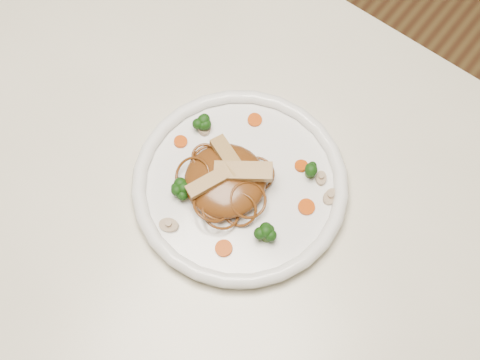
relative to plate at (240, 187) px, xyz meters
The scene contains 20 objects.
ground 0.76m from the plate, 153.25° to the right, with size 4.00×4.00×0.00m, color #55331D.
table 0.13m from the plate, 153.25° to the right, with size 1.20×0.80×0.75m.
plate is the anchor object (origin of this frame).
noodle_mound 0.03m from the plate, 137.95° to the right, with size 0.11×0.11×0.04m, color #603512.
chicken_a 0.04m from the plate, 64.83° to the left, with size 0.08×0.02×0.01m, color tan.
chicken_b 0.05m from the plate, 160.92° to the left, with size 0.06×0.02×0.01m, color tan.
chicken_c 0.06m from the plate, 124.18° to the right, with size 0.06×0.02×0.01m, color tan.
broccoli_0 0.10m from the plate, 47.42° to the left, with size 0.02×0.02×0.03m, color #16430E, non-canonical shape.
broccoli_1 0.10m from the plate, 158.78° to the left, with size 0.03×0.03×0.03m, color #16430E, non-canonical shape.
broccoli_2 0.08m from the plate, 131.02° to the right, with size 0.03×0.03×0.03m, color #16430E, non-canonical shape.
broccoli_3 0.09m from the plate, 27.44° to the right, with size 0.03×0.03×0.03m, color #16430E, non-canonical shape.
carrot_0 0.09m from the plate, 55.97° to the left, with size 0.02×0.02×0.01m, color #B43C06.
carrot_1 0.11m from the plate, behind, with size 0.02×0.02×0.01m, color #B43C06.
carrot_2 0.10m from the plate, 17.04° to the left, with size 0.02×0.02×0.01m, color #B43C06.
carrot_3 0.10m from the plate, 116.37° to the left, with size 0.02×0.02×0.01m, color #B43C06.
carrot_4 0.10m from the plate, 64.66° to the right, with size 0.02×0.02×0.01m, color #B43C06.
mushroom_0 0.11m from the plate, 108.98° to the right, with size 0.03×0.03×0.01m, color #C2AC91.
mushroom_1 0.12m from the plate, 29.03° to the left, with size 0.03×0.03×0.01m, color #C2AC91.
mushroom_2 0.10m from the plate, 158.29° to the left, with size 0.03×0.03×0.01m, color #C2AC91.
mushroom_3 0.11m from the plate, 42.19° to the left, with size 0.02×0.02×0.01m, color #C2AC91.
Camera 1 is at (0.32, -0.27, 1.62)m, focal length 51.41 mm.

